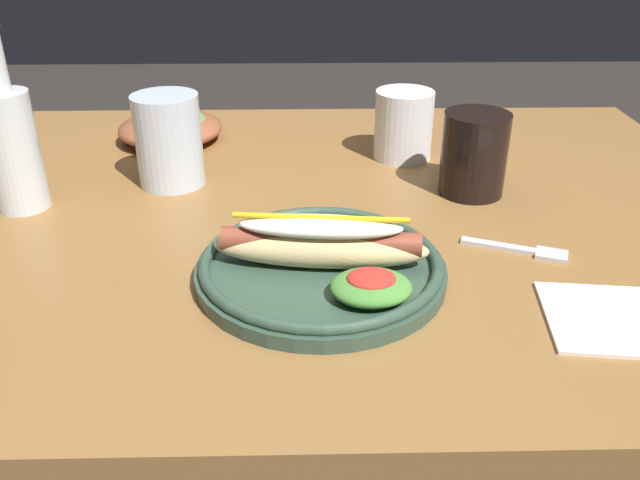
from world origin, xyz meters
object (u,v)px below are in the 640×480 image
Objects in this scene: side_bowl at (170,127)px; extra_cup at (403,125)px; glass_bottle at (11,142)px; soda_cup at (474,154)px; napkin at (614,319)px; hot_dog_plate at (323,262)px; water_cup at (169,140)px; fork at (523,250)px.

extra_cup is at bearing -12.32° from side_bowl.
glass_bottle is at bearing -161.82° from extra_cup.
glass_bottle reaches higher than side_bowl.
side_bowl is (0.15, 0.25, -0.06)m from glass_bottle.
napkin is at bearing -77.03° from soda_cup.
soda_cup is at bearing 47.34° from hot_dog_plate.
water_cup is at bearing 174.27° from soda_cup.
extra_cup is at bearing 18.18° from glass_bottle.
soda_cup is 0.16m from extra_cup.
soda_cup reaches higher than fork.
fork is at bearing -82.10° from soda_cup.
soda_cup is 0.47× the size of glass_bottle.
fork is at bearing -39.50° from side_bowl.
soda_cup reaches higher than hot_dog_plate.
napkin is (0.28, -0.08, -0.02)m from hot_dog_plate.
hot_dog_plate is at bearing 163.36° from napkin.
hot_dog_plate is 0.44m from glass_bottle.
extra_cup is 0.38m from side_bowl.
extra_cup is at bearing 119.18° from soda_cup.
soda_cup is 0.60m from glass_bottle.
extra_cup is (0.13, 0.36, 0.03)m from hot_dog_plate.
napkin is (0.49, -0.35, -0.06)m from water_cup.
hot_dog_plate is 0.31m from soda_cup.
fork is 0.91× the size of napkin.
glass_bottle is at bearing 157.52° from napkin.
hot_dog_plate is 0.50m from side_bowl.
water_cup reaches higher than extra_cup.
soda_cup is at bearing -5.73° from water_cup.
extra_cup is 0.80× the size of napkin.
napkin is (0.67, -0.28, -0.09)m from glass_bottle.
fork is at bearing 13.44° from hot_dog_plate.
side_bowl is 1.30× the size of napkin.
glass_bottle is (-0.39, 0.19, 0.07)m from hot_dog_plate.
fork is at bearing -25.85° from water_cup.
side_bowl reaches higher than fork.
hot_dog_plate is at bearing -144.59° from fork.
hot_dog_plate reaches higher than side_bowl.
glass_bottle reaches higher than extra_cup.
hot_dog_plate is 0.29m from napkin.
side_bowl is (-0.47, 0.39, 0.02)m from fork.
soda_cup is at bearing 102.97° from napkin.
hot_dog_plate is at bearing -26.42° from glass_bottle.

